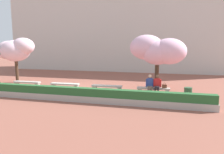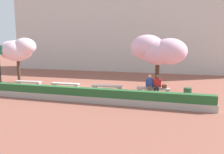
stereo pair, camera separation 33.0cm
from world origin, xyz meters
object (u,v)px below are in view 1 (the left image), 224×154
object	(u,v)px
stone_bench_center	(107,87)
handbag	(164,86)
person_seated_left	(150,84)
stone_bench_near_west	(65,85)
stone_bench_west_end	(27,83)
stone_bench_near_east	(153,90)
cherry_tree_secondary	(15,50)
cherry_tree_main	(157,50)
person_seated_right	(157,84)
trash_bin	(188,94)

from	to	relation	value
stone_bench_center	handbag	size ratio (longest dim) A/B	6.17
handbag	person_seated_left	bearing A→B (deg)	-175.76
stone_bench_near_west	stone_bench_west_end	bearing A→B (deg)	180.00
stone_bench_near_east	handbag	bearing A→B (deg)	1.22
stone_bench_west_end	stone_bench_near_east	bearing A→B (deg)	-0.00
stone_bench_near_west	handbag	distance (m)	6.91
stone_bench_center	stone_bench_near_east	bearing A→B (deg)	-0.00
stone_bench_west_end	handbag	size ratio (longest dim) A/B	6.17
stone_bench_near_east	cherry_tree_secondary	world-z (taller)	cherry_tree_secondary
cherry_tree_secondary	stone_bench_near_west	bearing A→B (deg)	-18.29
stone_bench_west_end	cherry_tree_main	distance (m)	9.87
stone_bench_west_end	person_seated_right	xyz separation A→B (m)	(9.57, -0.05, 0.39)
stone_bench_west_end	person_seated_right	distance (m)	9.58
stone_bench_near_west	cherry_tree_secondary	xyz separation A→B (m)	(-5.35, 1.77, 2.42)
stone_bench_west_end	cherry_tree_main	xyz separation A→B (m)	(9.42, 1.57, 2.47)
stone_bench_center	stone_bench_near_east	distance (m)	3.11
stone_bench_center	person_seated_right	bearing A→B (deg)	-0.92
handbag	trash_bin	xyz separation A→B (m)	(1.33, -1.16, -0.19)
handbag	stone_bench_near_west	bearing A→B (deg)	-179.88
handbag	cherry_tree_secondary	distance (m)	12.57
stone_bench_center	stone_bench_near_east	xyz separation A→B (m)	(3.11, -0.00, 0.00)
trash_bin	handbag	bearing A→B (deg)	138.88
stone_bench_near_west	cherry_tree_secondary	distance (m)	6.14
person_seated_left	cherry_tree_main	size ratio (longest dim) A/B	0.33
stone_bench_near_east	trash_bin	world-z (taller)	trash_bin
trash_bin	stone_bench_center	bearing A→B (deg)	167.39
stone_bench_center	cherry_tree_main	world-z (taller)	cherry_tree_main
handbag	cherry_tree_main	bearing A→B (deg)	111.09
cherry_tree_secondary	trash_bin	distance (m)	14.10
stone_bench_west_end	stone_bench_near_west	xyz separation A→B (m)	(3.11, -0.00, 0.00)
cherry_tree_secondary	person_seated_right	bearing A→B (deg)	-8.77
stone_bench_center	cherry_tree_secondary	world-z (taller)	cherry_tree_secondary
cherry_tree_secondary	stone_bench_west_end	bearing A→B (deg)	-38.29
person_seated_left	stone_bench_center	bearing A→B (deg)	178.94
person_seated_left	cherry_tree_secondary	distance (m)	11.67
stone_bench_center	cherry_tree_main	size ratio (longest dim) A/B	0.54
stone_bench_near_west	cherry_tree_main	distance (m)	6.96
stone_bench_center	stone_bench_near_east	size ratio (longest dim) A/B	1.00
cherry_tree_secondary	cherry_tree_main	bearing A→B (deg)	-0.99
stone_bench_center	trash_bin	bearing A→B (deg)	-12.61
stone_bench_center	handbag	world-z (taller)	handbag
stone_bench_near_east	handbag	size ratio (longest dim) A/B	6.17
stone_bench_near_east	cherry_tree_secondary	bearing A→B (deg)	171.31
person_seated_left	handbag	xyz separation A→B (m)	(0.91, 0.07, -0.12)
stone_bench_near_east	cherry_tree_secondary	distance (m)	11.96
cherry_tree_main	handbag	bearing A→B (deg)	-68.91
stone_bench_west_end	stone_bench_center	world-z (taller)	same
stone_bench_center	person_seated_left	size ratio (longest dim) A/B	1.62
stone_bench_center	cherry_tree_secondary	xyz separation A→B (m)	(-8.46, 1.77, 2.42)
person_seated_left	cherry_tree_secondary	size ratio (longest dim) A/B	0.35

